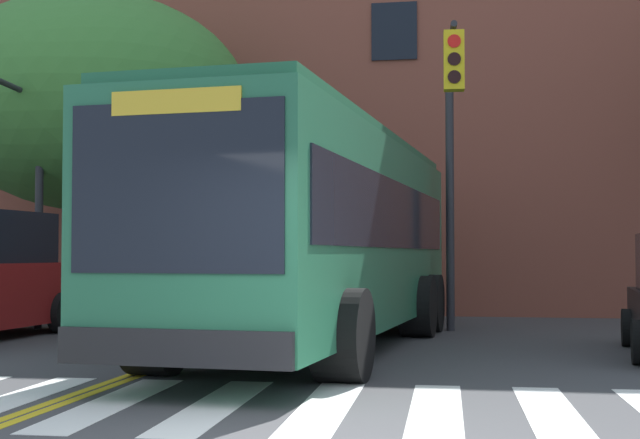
{
  "coord_description": "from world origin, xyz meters",
  "views": [
    {
      "loc": [
        1.47,
        -6.39,
        1.48
      ],
      "look_at": [
        -0.73,
        6.26,
        1.97
      ],
      "focal_mm": 50.0,
      "sensor_mm": 36.0,
      "label": 1
    }
  ],
  "objects_px": {
    "traffic_light_far_corner": "(5,151)",
    "street_tree_curbside_small": "(96,105)",
    "traffic_light_overhead": "(451,127)",
    "city_bus": "(319,233)"
  },
  "relations": [
    {
      "from": "traffic_light_overhead",
      "to": "street_tree_curbside_small",
      "type": "xyz_separation_m",
      "value": [
        -8.02,
        2.45,
        1.04
      ]
    },
    {
      "from": "traffic_light_far_corner",
      "to": "traffic_light_overhead",
      "type": "relative_size",
      "value": 0.85
    },
    {
      "from": "city_bus",
      "to": "street_tree_curbside_small",
      "type": "xyz_separation_m",
      "value": [
        -6.03,
        5.15,
        3.04
      ]
    },
    {
      "from": "traffic_light_far_corner",
      "to": "traffic_light_overhead",
      "type": "distance_m",
      "value": 8.12
    },
    {
      "from": "traffic_light_far_corner",
      "to": "street_tree_curbside_small",
      "type": "bearing_deg",
      "value": 90.96
    },
    {
      "from": "city_bus",
      "to": "traffic_light_far_corner",
      "type": "xyz_separation_m",
      "value": [
        -5.97,
        1.14,
        1.54
      ]
    },
    {
      "from": "city_bus",
      "to": "street_tree_curbside_small",
      "type": "relative_size",
      "value": 1.14
    },
    {
      "from": "city_bus",
      "to": "traffic_light_overhead",
      "type": "distance_m",
      "value": 3.9
    },
    {
      "from": "city_bus",
      "to": "traffic_light_overhead",
      "type": "relative_size",
      "value": 1.93
    },
    {
      "from": "traffic_light_far_corner",
      "to": "street_tree_curbside_small",
      "type": "relative_size",
      "value": 0.5
    }
  ]
}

